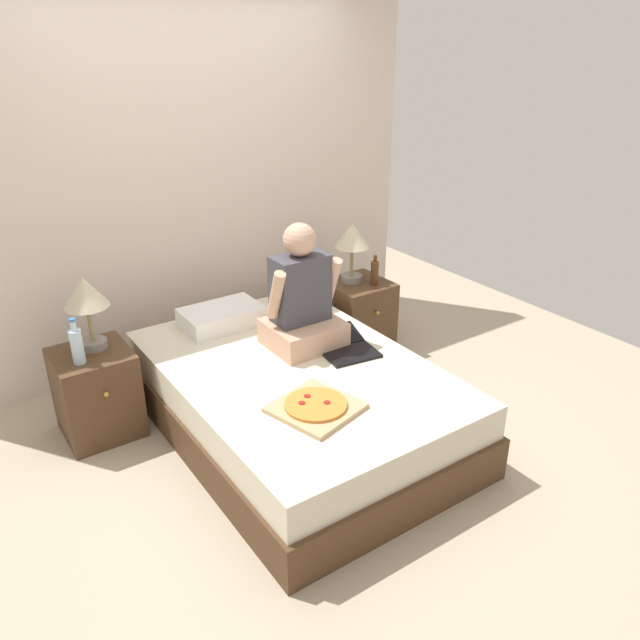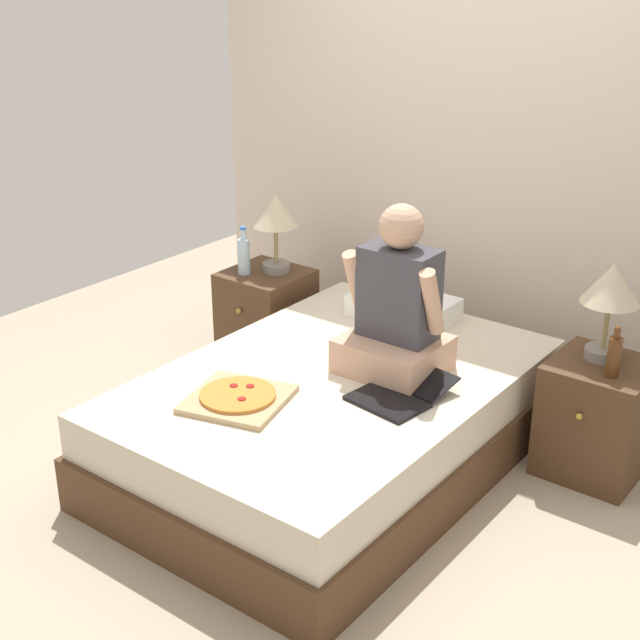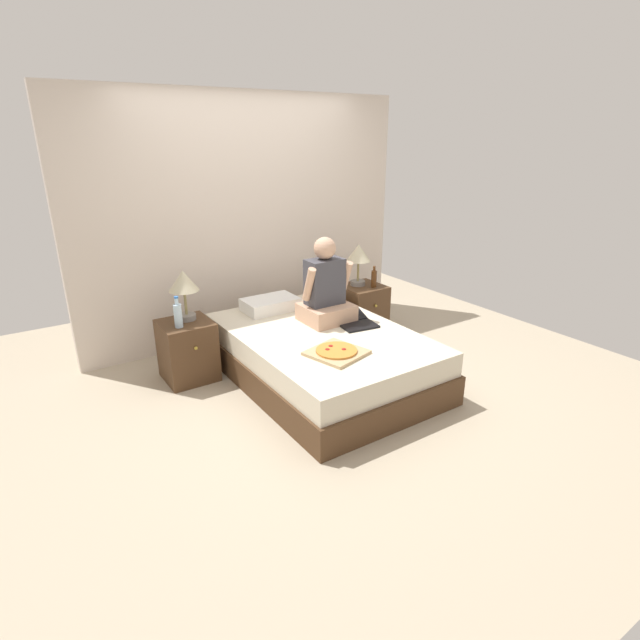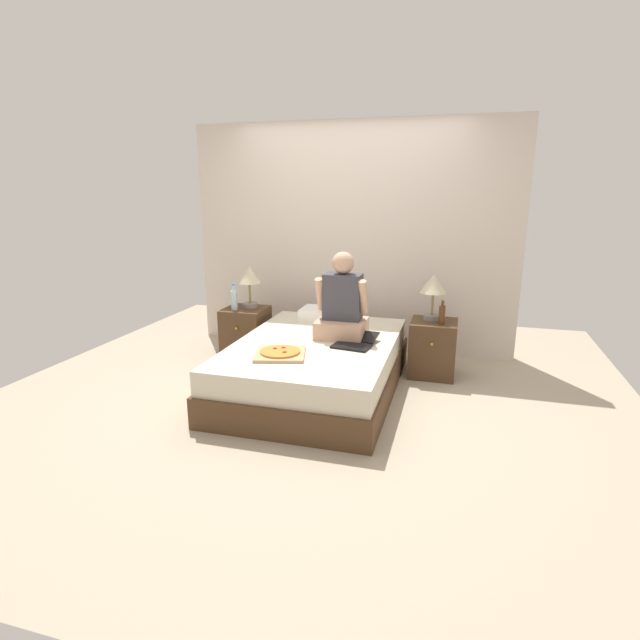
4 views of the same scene
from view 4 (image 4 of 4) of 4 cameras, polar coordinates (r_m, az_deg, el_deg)
ground_plane at (r=4.63m, az=-0.47°, el=-7.93°), size 5.63×5.63×0.00m
wall_back at (r=5.65m, az=3.56°, el=9.28°), size 3.63×0.12×2.50m
bed at (r=4.54m, az=-0.48°, el=-5.27°), size 1.41×2.07×0.46m
nightstand_left at (r=5.48m, az=-8.46°, el=-1.44°), size 0.44×0.47×0.55m
lamp_on_left_nightstand at (r=5.37m, az=-8.09°, el=4.83°), size 0.26×0.26×0.45m
water_bottle at (r=5.34m, az=-9.79°, el=2.34°), size 0.07×0.07×0.28m
nightstand_right at (r=5.02m, az=12.76°, el=-3.15°), size 0.44×0.47×0.55m
lamp_on_right_nightstand at (r=4.92m, az=12.84°, el=3.71°), size 0.26×0.26×0.45m
beer_bottle at (r=4.82m, az=13.76°, el=0.62°), size 0.06×0.06×0.23m
pillow at (r=5.18m, az=0.75°, el=0.66°), size 0.52×0.34×0.12m
person_seated at (r=4.55m, az=2.56°, el=1.62°), size 0.47×0.40×0.78m
laptop at (r=4.36m, az=3.96°, el=-2.61°), size 0.37×0.46×0.07m
pizza_box at (r=4.10m, az=-4.57°, el=-3.80°), size 0.49×0.49×0.04m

